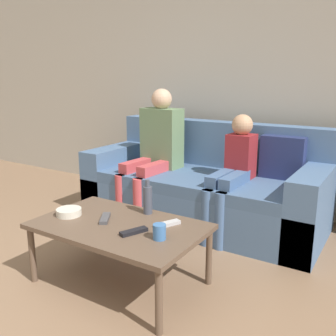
% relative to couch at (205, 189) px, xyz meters
% --- Properties ---
extents(wall_back, '(12.00, 0.06, 2.60)m').
position_rel_couch_xyz_m(wall_back, '(-0.15, 0.60, 1.00)').
color(wall_back, '#B7B2A8').
rests_on(wall_back, ground_plane).
extents(couch, '(2.12, 0.91, 0.88)m').
position_rel_couch_xyz_m(couch, '(0.00, 0.00, 0.00)').
color(couch, '#4C6B93').
rests_on(couch, ground_plane).
extents(coffee_table, '(1.05, 0.65, 0.40)m').
position_rel_couch_xyz_m(coffee_table, '(0.04, -1.26, 0.07)').
color(coffee_table, brown).
rests_on(coffee_table, ground_plane).
extents(person_adult, '(0.39, 0.64, 1.19)m').
position_rel_couch_xyz_m(person_adult, '(-0.47, -0.09, 0.39)').
color(person_adult, '#C6474C').
rests_on(person_adult, ground_plane).
extents(person_child, '(0.23, 0.63, 0.99)m').
position_rel_couch_xyz_m(person_child, '(0.32, -0.14, 0.27)').
color(person_child, '#476693').
rests_on(person_child, ground_plane).
extents(cup_near, '(0.07, 0.07, 0.09)m').
position_rel_couch_xyz_m(cup_near, '(0.37, -1.31, 0.15)').
color(cup_near, '#3D70B2').
rests_on(cup_near, coffee_table).
extents(tv_remote_0, '(0.13, 0.17, 0.02)m').
position_rel_couch_xyz_m(tv_remote_0, '(-0.08, -1.25, 0.12)').
color(tv_remote_0, '#47474C').
rests_on(tv_remote_0, coffee_table).
extents(tv_remote_1, '(0.11, 0.18, 0.02)m').
position_rel_couch_xyz_m(tv_remote_1, '(0.20, -1.32, 0.12)').
color(tv_remote_1, black).
rests_on(tv_remote_1, coffee_table).
extents(tv_remote_2, '(0.12, 0.17, 0.02)m').
position_rel_couch_xyz_m(tv_remote_2, '(0.31, -1.12, 0.12)').
color(tv_remote_2, '#B7B7BC').
rests_on(tv_remote_2, coffee_table).
extents(snack_bowl, '(0.16, 0.16, 0.05)m').
position_rel_couch_xyz_m(snack_bowl, '(-0.34, -1.32, 0.13)').
color(snack_bowl, beige).
rests_on(snack_bowl, coffee_table).
extents(bottle, '(0.06, 0.06, 0.23)m').
position_rel_couch_xyz_m(bottle, '(0.08, -1.01, 0.21)').
color(bottle, '#424756').
rests_on(bottle, coffee_table).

